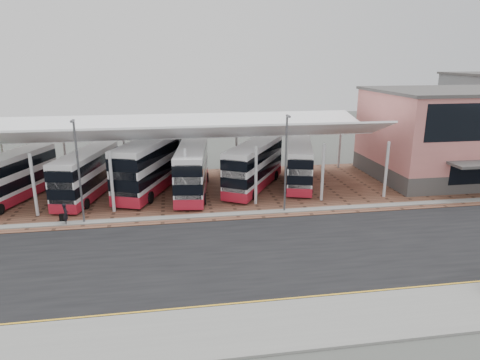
{
  "coord_description": "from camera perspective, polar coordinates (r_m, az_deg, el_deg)",
  "views": [
    {
      "loc": [
        -7.04,
        -26.17,
        12.45
      ],
      "look_at": [
        -1.46,
        8.07,
        2.4
      ],
      "focal_mm": 32.0,
      "sensor_mm": 36.0,
      "label": 1
    }
  ],
  "objects": [
    {
      "name": "road",
      "position": [
        28.95,
        5.82,
        -9.39
      ],
      "size": [
        120.0,
        14.0,
        0.02
      ],
      "primitive_type": "cube",
      "color": "black",
      "rests_on": "ground"
    },
    {
      "name": "lamp_east",
      "position": [
        34.64,
        6.14,
        2.55
      ],
      "size": [
        0.16,
        0.9,
        8.07
      ],
      "color": "#535459",
      "rests_on": "ground"
    },
    {
      "name": "bus_1",
      "position": [
        41.1,
        -19.74,
        0.66
      ],
      "size": [
        4.66,
        10.46,
        4.2
      ],
      "rotation": [
        0.0,
        0.0,
        -0.24
      ],
      "color": "white",
      "rests_on": "forecourt"
    },
    {
      "name": "sidewalk",
      "position": [
        22.31,
        11.37,
        -17.92
      ],
      "size": [
        120.0,
        4.0,
        0.14
      ],
      "primitive_type": "cube",
      "color": "gray",
      "rests_on": "ground"
    },
    {
      "name": "pedestrian",
      "position": [
        35.29,
        -22.23,
        -4.21
      ],
      "size": [
        0.55,
        0.7,
        1.67
      ],
      "primitive_type": "imported",
      "rotation": [
        0.0,
        0.0,
        1.85
      ],
      "color": "black",
      "rests_on": "forecourt"
    },
    {
      "name": "bus_3",
      "position": [
        40.12,
        -6.38,
        1.35
      ],
      "size": [
        3.81,
        11.02,
        4.45
      ],
      "rotation": [
        0.0,
        0.0,
        -0.12
      ],
      "color": "white",
      "rests_on": "forecourt"
    },
    {
      "name": "lamp_west",
      "position": [
        34.15,
        -20.74,
        1.38
      ],
      "size": [
        0.16,
        0.9,
        8.07
      ],
      "color": "#535459",
      "rests_on": "ground"
    },
    {
      "name": "yellow_line_far",
      "position": [
        24.15,
        9.41,
        -15.06
      ],
      "size": [
        120.0,
        0.12,
        0.01
      ],
      "primitive_type": "cube",
      "color": "yellow",
      "rests_on": "road"
    },
    {
      "name": "bus_2",
      "position": [
        41.53,
        -11.75,
        1.96
      ],
      "size": [
        6.78,
        12.16,
        4.93
      ],
      "rotation": [
        0.0,
        0.0,
        -0.36
      ],
      "color": "white",
      "rests_on": "forecourt"
    },
    {
      "name": "yellow_line_near",
      "position": [
        23.9,
        9.65,
        -15.42
      ],
      "size": [
        120.0,
        0.12,
        0.01
      ],
      "primitive_type": "cube",
      "color": "yellow",
      "rests_on": "road"
    },
    {
      "name": "terminal",
      "position": [
        50.7,
        27.37,
        5.51
      ],
      "size": [
        18.4,
        14.4,
        9.25
      ],
      "color": "#4D4A48",
      "rests_on": "ground"
    },
    {
      "name": "suitcase",
      "position": [
        36.12,
        -22.64,
        -4.68
      ],
      "size": [
        0.37,
        0.26,
        0.63
      ],
      "primitive_type": "cube",
      "color": "black",
      "rests_on": "forecourt"
    },
    {
      "name": "canopy",
      "position": [
        40.67,
        -7.72,
        6.59
      ],
      "size": [
        37.0,
        11.63,
        7.07
      ],
      "color": "silver",
      "rests_on": "ground"
    },
    {
      "name": "bus_4",
      "position": [
        41.39,
        1.88,
        1.88
      ],
      "size": [
        7.53,
        10.47,
        4.41
      ],
      "rotation": [
        0.0,
        0.0,
        -0.53
      ],
      "color": "white",
      "rests_on": "forecourt"
    },
    {
      "name": "ground",
      "position": [
        29.82,
        5.32,
        -8.6
      ],
      "size": [
        140.0,
        140.0,
        0.0
      ],
      "primitive_type": "plane",
      "color": "#484B47"
    },
    {
      "name": "forecourt",
      "position": [
        42.07,
        3.57,
        -1.05
      ],
      "size": [
        72.0,
        16.0,
        0.06
      ],
      "primitive_type": "cube",
      "color": "brown",
      "rests_on": "ground"
    },
    {
      "name": "bus_0",
      "position": [
        42.52,
        -28.24,
        0.2
      ],
      "size": [
        5.6,
        10.51,
        4.25
      ],
      "rotation": [
        0.0,
        0.0,
        -0.33
      ],
      "color": "white",
      "rests_on": "forecourt"
    },
    {
      "name": "bus_5",
      "position": [
        43.12,
        7.88,
        2.12
      ],
      "size": [
        4.96,
        10.26,
        4.13
      ],
      "rotation": [
        0.0,
        0.0,
        -0.28
      ],
      "color": "white",
      "rests_on": "forecourt"
    },
    {
      "name": "north_kerb",
      "position": [
        35.36,
        2.83,
        -4.36
      ],
      "size": [
        120.0,
        0.8,
        0.14
      ],
      "primitive_type": "cube",
      "color": "gray",
      "rests_on": "ground"
    }
  ]
}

